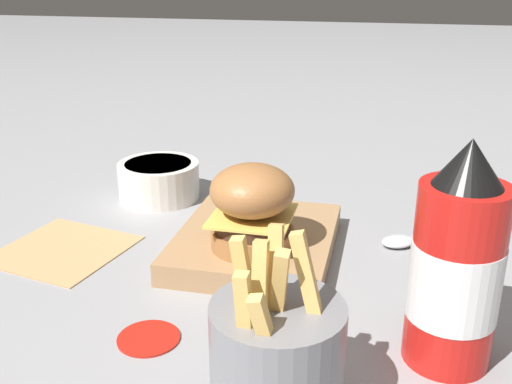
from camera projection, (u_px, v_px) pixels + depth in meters
ground_plane at (289, 261)px, 0.69m from camera, size 6.00×6.00×0.00m
serving_board at (256, 242)px, 0.71m from camera, size 0.21×0.18×0.03m
burger at (252, 206)px, 0.65m from camera, size 0.09×0.09×0.10m
ketchup_bottle at (456, 268)px, 0.49m from camera, size 0.08×0.08×0.20m
fries_basket at (277, 358)px, 0.44m from camera, size 0.10×0.10×0.15m
side_bowl at (159, 179)px, 0.87m from camera, size 0.12×0.12×0.05m
spoon at (416, 238)px, 0.74m from camera, size 0.11×0.15×0.01m
ketchup_puddle at (149, 337)px, 0.55m from camera, size 0.06×0.06×0.00m
parchment_square at (63, 249)px, 0.72m from camera, size 0.16×0.16×0.00m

